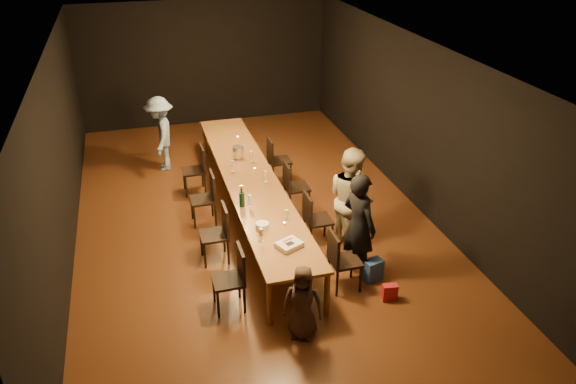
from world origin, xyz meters
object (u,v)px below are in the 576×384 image
object	(u,v)px
chair_right_0	(345,260)
chair_left_0	(228,280)
chair_left_2	(203,199)
birthday_cake	(289,245)
chair_left_1	(214,234)
chair_right_3	(280,160)
woman_birthday	(359,226)
child	(303,302)
champagne_bottle	(242,196)
ice_bucket	(238,152)
chair_right_1	(318,219)
chair_right_2	(297,187)
woman_tan	(351,198)
man_blue	(161,134)
chair_left_3	(193,170)
table	(250,181)
plate_stack	(262,226)

from	to	relation	value
chair_right_0	chair_left_0	xyz separation A→B (m)	(-1.70, 0.00, 0.00)
chair_left_2	birthday_cake	bearing A→B (deg)	-158.38
chair_left_1	birthday_cake	distance (m)	1.44
chair_right_3	woman_birthday	xyz separation A→B (m)	(0.30, -3.32, 0.36)
child	champagne_bottle	bearing A→B (deg)	122.19
child	ice_bucket	size ratio (longest dim) A/B	4.57
chair_right_1	ice_bucket	xyz separation A→B (m)	(-0.88, 2.10, 0.40)
chair_right_2	ice_bucket	world-z (taller)	ice_bucket
chair_left_2	woman_tan	size ratio (longest dim) A/B	0.54
chair_left_2	man_blue	xyz separation A→B (m)	(-0.48, 2.45, 0.31)
chair_left_3	man_blue	size ratio (longest dim) A/B	0.60
table	chair_left_2	size ratio (longest dim) A/B	6.45
table	chair_right_2	world-z (taller)	chair_right_2
chair_right_3	chair_left_3	distance (m)	1.70
plate_stack	champagne_bottle	world-z (taller)	champagne_bottle
plate_stack	chair_right_1	bearing A→B (deg)	26.30
chair_left_3	ice_bucket	world-z (taller)	ice_bucket
chair_right_1	child	xyz separation A→B (m)	(-0.89, -2.01, 0.06)
chair_left_1	chair_left_2	distance (m)	1.20
chair_left_2	champagne_bottle	bearing A→B (deg)	-151.69
chair_right_0	ice_bucket	world-z (taller)	ice_bucket
woman_birthday	plate_stack	xyz separation A→B (m)	(-1.35, 0.40, -0.02)
woman_birthday	woman_tan	distance (m)	0.80
chair_right_1	birthday_cake	world-z (taller)	chair_right_1
woman_birthday	plate_stack	size ratio (longest dim) A/B	8.45
chair_left_1	chair_left_0	bearing A→B (deg)	-180.00
chair_left_2	chair_left_3	bearing A→B (deg)	0.00
chair_right_3	chair_left_3	bearing A→B (deg)	-90.00
chair_left_1	chair_left_3	size ratio (longest dim) A/B	1.00
chair_left_1	plate_stack	world-z (taller)	chair_left_1
table	chair_right_1	bearing A→B (deg)	-54.69
chair_right_1	chair_left_1	world-z (taller)	same
chair_right_3	woman_tan	distance (m)	2.62
chair_right_0	woman_birthday	bearing A→B (deg)	132.72
chair_right_3	chair_left_0	bearing A→B (deg)	-25.28
chair_left_1	woman_birthday	size ratio (longest dim) A/B	0.56
chair_right_0	chair_right_3	distance (m)	3.60
chair_right_0	man_blue	xyz separation A→B (m)	(-2.18, 4.85, 0.31)
chair_right_0	chair_left_1	distance (m)	2.08
chair_left_0	man_blue	xyz separation A→B (m)	(-0.48, 4.85, 0.31)
chair_right_2	ice_bucket	size ratio (longest dim) A/B	4.05
chair_right_3	chair_left_3	size ratio (longest dim) A/B	1.00
table	chair_left_3	xyz separation A→B (m)	(-0.85, 1.20, -0.24)
chair_right_1	champagne_bottle	xyz separation A→B (m)	(-1.19, 0.25, 0.47)
woman_tan	ice_bucket	distance (m)	2.63
birthday_cake	chair_left_1	bearing A→B (deg)	105.25
table	chair_right_3	xyz separation A→B (m)	(0.85, 1.20, -0.24)
child	plate_stack	size ratio (longest dim) A/B	5.33
plate_stack	birthday_cake	bearing A→B (deg)	-65.73
chair_left_2	chair_right_0	bearing A→B (deg)	-144.69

